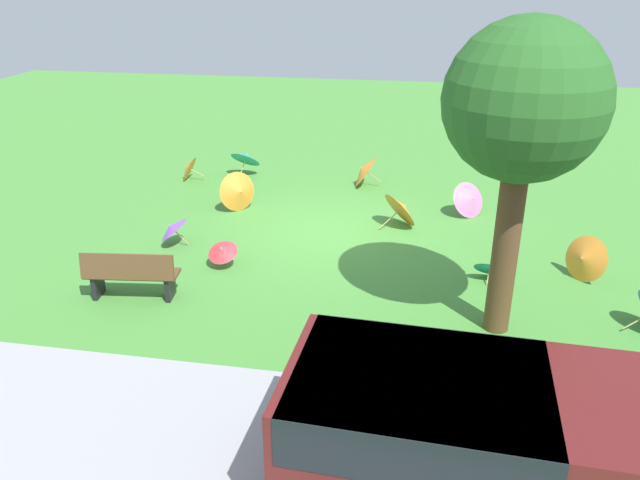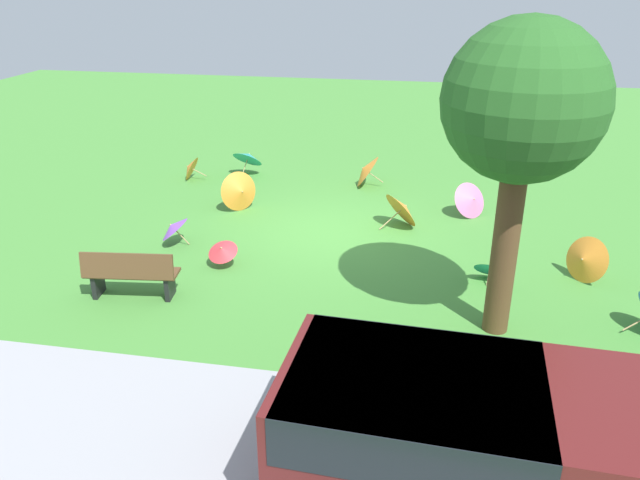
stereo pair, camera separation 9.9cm
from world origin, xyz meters
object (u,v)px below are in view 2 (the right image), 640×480
object	(u,v)px
parasol_orange_0	(365,170)
van_dark	(487,437)
park_bench	(131,274)
parasol_orange_5	(585,260)
parasol_teal_1	(248,157)
shade_tree	(523,107)
parasol_red_1	(222,250)
parasol_purple_0	(173,227)
parasol_orange_2	(403,208)
parasol_teal_2	(490,268)
parasol_orange_4	(240,191)
parasol_pink_0	(472,200)
parasol_orange_3	(190,168)

from	to	relation	value
parasol_orange_0	van_dark	bearing A→B (deg)	103.45
park_bench	parasol_orange_5	world-z (taller)	park_bench
parasol_teal_1	shade_tree	bearing A→B (deg)	131.19
parasol_red_1	parasol_orange_5	distance (m)	6.71
parasol_orange_5	parasol_purple_0	bearing A→B (deg)	-1.12
parasol_orange_5	park_bench	bearing A→B (deg)	15.16
parasol_orange_2	parasol_teal_2	world-z (taller)	parasol_orange_2
shade_tree	parasol_purple_0	xyz separation A→B (m)	(6.33, -2.16, -3.15)
park_bench	shade_tree	distance (m)	6.87
shade_tree	parasol_red_1	world-z (taller)	shade_tree
parasol_orange_0	parasol_purple_0	bearing A→B (deg)	52.57
van_dark	parasol_teal_1	size ratio (longest dim) A/B	4.57
park_bench	parasol_purple_0	distance (m)	2.28
van_dark	parasol_orange_4	distance (m)	9.53
parasol_purple_0	parasol_orange_5	size ratio (longest dim) A/B	0.84
parasol_purple_0	parasol_orange_5	bearing A→B (deg)	178.88
van_dark	parasol_orange_2	distance (m)	7.87
van_dark	parasol_red_1	distance (m)	6.84
parasol_pink_0	parasol_orange_4	bearing A→B (deg)	6.43
parasol_orange_0	parasol_teal_2	xyz separation A→B (m)	(-2.90, 4.95, -0.18)
park_bench	parasol_orange_3	size ratio (longest dim) A/B	2.35
parasol_teal_2	park_bench	bearing A→B (deg)	16.50
parasol_pink_0	parasol_teal_2	bearing A→B (deg)	94.12
parasol_orange_5	parasol_teal_2	world-z (taller)	parasol_orange_5
parasol_teal_1	parasol_teal_2	bearing A→B (deg)	139.13
parasol_orange_3	parasol_orange_4	distance (m)	2.87
parasol_orange_2	parasol_pink_0	bearing A→B (deg)	-149.79
parasol_orange_3	parasol_purple_0	bearing A→B (deg)	107.02
shade_tree	park_bench	bearing A→B (deg)	1.08
parasol_orange_2	parasol_orange_4	distance (m)	3.83
park_bench	parasol_red_1	distance (m)	1.86
shade_tree	parasol_orange_2	bearing A→B (deg)	-66.84
van_dark	shade_tree	world-z (taller)	shade_tree
van_dark	parasol_orange_4	xyz separation A→B (m)	(5.14, -8.02, -0.44)
parasol_orange_3	parasol_orange_4	world-z (taller)	parasol_orange_4
parasol_orange_4	parasol_purple_0	distance (m)	2.31
park_bench	parasol_orange_2	world-z (taller)	park_bench
shade_tree	parasol_orange_5	xyz separation A→B (m)	(-1.68, -2.00, -3.11)
shade_tree	parasol_orange_4	bearing A→B (deg)	-37.91
parasol_red_1	parasol_teal_1	size ratio (longest dim) A/B	0.64
parasol_red_1	parasol_teal_1	bearing A→B (deg)	-78.31
parasol_orange_5	van_dark	bearing A→B (deg)	69.81
parasol_orange_3	parasol_teal_2	distance (m)	8.91
van_dark	parasol_orange_5	distance (m)	6.08
parasol_pink_0	parasol_orange_5	size ratio (longest dim) A/B	1.12
parasol_teal_1	parasol_orange_3	xyz separation A→B (m)	(1.43, 0.74, -0.17)
parasol_orange_0	parasol_teal_1	distance (m)	3.31
parasol_orange_5	parasol_orange_0	bearing A→B (deg)	-45.54
parasol_orange_0	parasol_pink_0	size ratio (longest dim) A/B	0.95
park_bench	parasol_purple_0	world-z (taller)	park_bench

